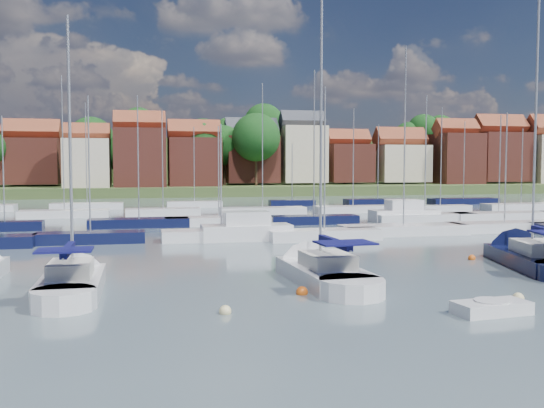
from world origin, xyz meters
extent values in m
plane|color=#404E56|center=(0.00, 40.00, 0.00)|extent=(260.00, 260.00, 0.00)
cube|color=silver|center=(-16.52, 2.18, 0.25)|extent=(2.66, 6.37, 1.20)
cone|color=silver|center=(-16.52, 6.16, 0.25)|extent=(2.66, 3.10, 2.65)
cylinder|color=silver|center=(-16.53, -1.01, 0.25)|extent=(2.66, 2.66, 1.20)
cube|color=beige|center=(-16.52, 1.73, 1.20)|extent=(1.86, 2.66, 0.70)
cylinder|color=#B2B2B7|center=(-16.52, 2.62, 6.75)|extent=(0.14, 0.14, 11.79)
cylinder|color=#B2B2B7|center=(-16.52, 0.85, 2.05)|extent=(0.10, 3.54, 0.10)
cube|color=#0D0E43|center=(-16.52, 0.85, 2.20)|extent=(0.30, 3.36, 0.35)
cube|color=#0D0E43|center=(-16.53, -0.30, 2.35)|extent=(2.26, 1.59, 0.08)
cube|color=silver|center=(-4.49, 2.24, 0.25)|extent=(3.36, 7.34, 1.20)
cone|color=silver|center=(-4.72, 6.73, 0.25)|extent=(3.17, 3.65, 3.00)
cylinder|color=silver|center=(-4.30, -1.35, 0.25)|extent=(3.15, 3.15, 1.20)
cube|color=beige|center=(-4.46, 1.74, 1.20)|extent=(2.25, 3.10, 0.70)
cylinder|color=#B2B2B7|center=(-4.51, 2.74, 7.51)|extent=(0.14, 0.14, 13.33)
cylinder|color=#B2B2B7|center=(-4.41, 0.74, 2.05)|extent=(0.30, 4.00, 0.10)
cube|color=#0D0E43|center=(-4.41, 0.74, 2.20)|extent=(0.49, 3.81, 0.35)
cube|color=#0D0E43|center=(-4.34, -0.56, 2.35)|extent=(2.64, 1.93, 0.08)
cube|color=black|center=(8.86, 4.06, 0.25)|extent=(5.12, 8.62, 1.20)
cone|color=black|center=(10.01, 8.96, 0.25)|extent=(4.17, 4.58, 3.36)
cube|color=beige|center=(8.73, 3.51, 1.20)|extent=(3.06, 3.81, 0.70)
cylinder|color=#B2B2B7|center=(8.98, 4.60, 8.48)|extent=(0.14, 0.14, 15.27)
cube|color=silver|center=(0.07, -5.36, 0.21)|extent=(3.11, 1.69, 0.59)
cylinder|color=silver|center=(0.07, -5.36, 0.38)|extent=(1.39, 1.39, 0.38)
sphere|color=beige|center=(-16.42, -1.41, 0.00)|extent=(0.49, 0.49, 0.49)
sphere|color=beige|center=(-10.19, -3.06, 0.00)|extent=(0.49, 0.49, 0.49)
sphere|color=#D85914|center=(-6.28, -0.24, 0.00)|extent=(0.54, 0.54, 0.54)
sphere|color=beige|center=(2.55, -3.48, 0.00)|extent=(0.51, 0.51, 0.51)
sphere|color=#D85914|center=(6.66, 7.22, 0.00)|extent=(0.45, 0.45, 0.45)
cube|color=black|center=(-17.11, 20.54, 0.35)|extent=(8.01, 2.24, 1.00)
cylinder|color=#B2B2B7|center=(-17.11, 20.54, 5.93)|extent=(0.12, 0.12, 10.16)
cube|color=silver|center=(-7.27, 20.20, 0.35)|extent=(9.22, 2.58, 1.00)
cylinder|color=#B2B2B7|center=(-7.27, 20.20, 4.94)|extent=(0.12, 0.12, 8.18)
cube|color=silver|center=(0.63, 18.61, 0.35)|extent=(8.78, 2.46, 1.00)
cylinder|color=#B2B2B7|center=(0.63, 18.61, 6.38)|extent=(0.12, 0.12, 11.06)
cube|color=silver|center=(8.23, 20.67, 0.35)|extent=(10.79, 3.02, 1.00)
cylinder|color=#B2B2B7|center=(8.23, 20.67, 8.29)|extent=(0.12, 0.12, 14.87)
cube|color=silver|center=(17.98, 21.03, 0.35)|extent=(10.13, 2.84, 1.00)
cylinder|color=#B2B2B7|center=(17.98, 21.03, 5.65)|extent=(0.12, 0.12, 9.59)
cube|color=silver|center=(-5.31, 20.00, 0.50)|extent=(7.00, 2.60, 1.40)
cube|color=silver|center=(-5.31, 20.00, 1.60)|extent=(3.50, 2.20, 1.30)
cube|color=black|center=(-25.24, 30.99, 0.35)|extent=(6.54, 1.83, 1.00)
cylinder|color=#B2B2B7|center=(-25.24, 30.99, 5.53)|extent=(0.12, 0.12, 9.37)
cube|color=black|center=(-13.55, 31.64, 0.35)|extent=(9.30, 2.60, 1.00)
cylinder|color=#B2B2B7|center=(-13.55, 31.64, 6.59)|extent=(0.12, 0.12, 11.48)
cube|color=silver|center=(-5.94, 32.01, 0.35)|extent=(10.40, 2.91, 1.00)
cylinder|color=#B2B2B7|center=(-5.94, 32.01, 5.24)|extent=(0.12, 0.12, 8.77)
cube|color=black|center=(3.48, 31.28, 0.35)|extent=(8.80, 2.46, 1.00)
cylinder|color=#B2B2B7|center=(3.48, 31.28, 8.01)|extent=(0.12, 0.12, 14.33)
cube|color=silver|center=(15.40, 31.16, 0.35)|extent=(10.73, 3.00, 1.00)
cylinder|color=#B2B2B7|center=(15.40, 31.16, 6.92)|extent=(0.12, 0.12, 12.14)
cube|color=silver|center=(23.82, 30.97, 0.35)|extent=(10.48, 2.93, 1.00)
cylinder|color=#B2B2B7|center=(23.82, 30.97, 5.99)|extent=(0.12, 0.12, 10.28)
cube|color=silver|center=(13.46, 32.00, 0.50)|extent=(7.00, 2.60, 1.40)
cube|color=silver|center=(13.46, 32.00, 1.60)|extent=(3.50, 2.20, 1.30)
cube|color=silver|center=(-21.71, 44.21, 0.35)|extent=(9.71, 2.72, 1.00)
cylinder|color=#B2B2B7|center=(-21.71, 44.21, 8.29)|extent=(0.12, 0.12, 14.88)
cube|color=silver|center=(-10.84, 44.51, 0.35)|extent=(8.49, 2.38, 1.00)
cylinder|color=#B2B2B7|center=(-10.84, 44.51, 6.51)|extent=(0.12, 0.12, 11.31)
cube|color=silver|center=(0.79, 43.78, 0.35)|extent=(10.16, 2.85, 1.00)
cylinder|color=#B2B2B7|center=(0.79, 43.78, 8.15)|extent=(0.12, 0.12, 14.59)
cube|color=silver|center=(12.17, 43.90, 0.35)|extent=(9.53, 2.67, 1.00)
cylinder|color=#B2B2B7|center=(12.17, 43.90, 6.81)|extent=(0.12, 0.12, 11.91)
cube|color=silver|center=(23.16, 42.50, 0.35)|extent=(7.62, 2.13, 1.00)
cylinder|color=#B2B2B7|center=(23.16, 42.50, 6.91)|extent=(0.12, 0.12, 12.13)
cube|color=silver|center=(35.22, 43.59, 0.35)|extent=(10.17, 2.85, 1.00)
cylinder|color=#B2B2B7|center=(35.22, 43.59, 5.72)|extent=(0.12, 0.12, 9.73)
cube|color=silver|center=(-20.26, 56.56, 0.35)|extent=(9.24, 2.59, 1.00)
cylinder|color=#B2B2B7|center=(-20.26, 56.56, 7.43)|extent=(0.12, 0.12, 13.17)
cube|color=silver|center=(-6.08, 57.30, 0.35)|extent=(7.57, 2.12, 1.00)
cylinder|color=#B2B2B7|center=(-6.08, 57.30, 5.97)|extent=(0.12, 0.12, 10.24)
cube|color=black|center=(7.88, 57.47, 0.35)|extent=(6.58, 1.84, 1.00)
cylinder|color=#B2B2B7|center=(7.88, 57.47, 4.85)|extent=(0.12, 0.12, 8.01)
cube|color=black|center=(20.94, 57.40, 0.35)|extent=(9.92, 2.78, 1.00)
cylinder|color=#B2B2B7|center=(20.94, 57.40, 6.31)|extent=(0.12, 0.12, 10.92)
cube|color=black|center=(34.28, 56.37, 0.35)|extent=(10.55, 2.95, 1.00)
cylinder|color=#B2B2B7|center=(34.28, 56.37, 6.61)|extent=(0.12, 0.12, 11.51)
cube|color=#44572B|center=(0.00, 117.00, 0.30)|extent=(200.00, 70.00, 3.00)
cube|color=#44572B|center=(0.00, 142.00, 5.00)|extent=(200.00, 60.00, 14.00)
cube|color=brown|center=(-33.65, 97.79, 6.56)|extent=(10.37, 9.97, 8.73)
cube|color=brown|center=(-33.65, 97.79, 12.20)|extent=(10.57, 5.13, 5.13)
cube|color=beige|center=(-22.74, 89.00, 6.08)|extent=(8.09, 8.80, 8.96)
cube|color=brown|center=(-22.74, 89.00, 11.55)|extent=(8.25, 4.00, 4.00)
cube|color=brown|center=(-13.35, 89.94, 7.08)|extent=(9.36, 10.17, 10.97)
cube|color=brown|center=(-13.35, 89.94, 13.72)|extent=(9.54, 4.63, 4.63)
cube|color=brown|center=(-3.04, 91.65, 6.31)|extent=(9.90, 8.56, 9.42)
cube|color=brown|center=(-3.04, 91.65, 12.23)|extent=(10.10, 4.90, 4.90)
cube|color=brown|center=(9.10, 96.65, 6.95)|extent=(10.59, 8.93, 9.49)
cube|color=#383A42|center=(9.10, 96.65, 12.99)|extent=(10.80, 5.24, 5.24)
cube|color=beige|center=(19.71, 95.80, 8.02)|extent=(9.01, 8.61, 11.65)
cube|color=#383A42|center=(19.71, 95.80, 14.95)|extent=(9.19, 4.46, 4.46)
cube|color=brown|center=(30.17, 97.00, 6.20)|extent=(9.10, 9.34, 8.00)
cube|color=brown|center=(30.17, 97.00, 11.32)|extent=(9.28, 4.50, 4.50)
cube|color=beige|center=(41.95, 96.59, 6.14)|extent=(10.86, 9.59, 7.88)
cube|color=brown|center=(41.95, 96.59, 11.41)|extent=(11.07, 5.37, 5.37)
cube|color=brown|center=(53.76, 93.92, 7.09)|extent=(9.18, 9.96, 10.97)
cube|color=brown|center=(53.76, 93.92, 13.70)|extent=(9.36, 4.54, 4.54)
cube|color=brown|center=(65.18, 95.21, 7.58)|extent=(11.39, 9.67, 10.76)
cube|color=brown|center=(65.18, 95.21, 14.36)|extent=(11.62, 5.64, 5.64)
cylinder|color=#382619|center=(56.77, 115.51, 8.51)|extent=(0.50, 0.50, 4.47)
sphere|color=#1B4D18|center=(56.77, 115.51, 14.58)|extent=(8.18, 8.18, 8.18)
cylinder|color=#382619|center=(3.46, 95.93, 3.83)|extent=(0.50, 0.50, 4.46)
sphere|color=#1B4D18|center=(3.46, 95.93, 9.88)|extent=(8.15, 8.15, 8.15)
cylinder|color=#382619|center=(15.22, 113.68, 8.58)|extent=(0.50, 0.50, 5.15)
sphere|color=#1B4D18|center=(15.22, 113.68, 15.56)|extent=(9.41, 9.41, 9.41)
cylinder|color=#382619|center=(-13.54, 116.31, 8.68)|extent=(0.50, 0.50, 4.56)
sphere|color=#1B4D18|center=(-13.54, 116.31, 14.87)|extent=(8.34, 8.34, 8.34)
cylinder|color=#382619|center=(-23.24, 105.25, 4.18)|extent=(0.50, 0.50, 5.15)
sphere|color=#1B4D18|center=(-23.24, 105.25, 11.17)|extent=(9.42, 9.42, 9.42)
cylinder|color=#382619|center=(-38.67, 107.32, 6.76)|extent=(0.50, 0.50, 3.42)
sphere|color=#1B4D18|center=(-38.67, 107.32, 11.40)|extent=(6.26, 6.26, 6.26)
cylinder|color=#382619|center=(13.76, 104.71, 3.48)|extent=(0.50, 0.50, 3.77)
sphere|color=#1B4D18|center=(13.76, 104.71, 8.60)|extent=(6.89, 6.89, 6.89)
cylinder|color=#382619|center=(9.05, 90.94, 4.21)|extent=(0.50, 0.50, 5.21)
sphere|color=#1B4D18|center=(9.05, 90.94, 11.28)|extent=(9.53, 9.53, 9.53)
cylinder|color=#382619|center=(61.93, 101.62, 3.09)|extent=(0.50, 0.50, 2.97)
sphere|color=#1B4D18|center=(61.93, 101.62, 7.12)|extent=(5.44, 5.44, 5.44)
cylinder|color=#382619|center=(-1.15, 93.75, 4.02)|extent=(0.50, 0.50, 4.84)
sphere|color=#1B4D18|center=(-1.15, 93.75, 10.59)|extent=(8.85, 8.85, 8.85)
cylinder|color=#382619|center=(52.68, 115.72, 8.17)|extent=(0.50, 0.50, 3.72)
sphere|color=#1B4D18|center=(52.68, 115.72, 13.21)|extent=(6.80, 6.80, 6.80)
cylinder|color=#382619|center=(54.05, 94.13, 3.62)|extent=(0.50, 0.50, 4.05)
sphere|color=#1B4D18|center=(54.05, 94.13, 9.11)|extent=(7.40, 7.40, 7.40)
cylinder|color=#382619|center=(6.84, 113.29, 7.91)|extent=(0.50, 0.50, 3.93)
sphere|color=#1B4D18|center=(6.84, 113.29, 13.24)|extent=(7.19, 7.19, 7.19)
cylinder|color=#382619|center=(30.65, 100.17, 3.51)|extent=(0.50, 0.50, 3.82)
sphere|color=#1B4D18|center=(30.65, 100.17, 8.70)|extent=(6.99, 6.99, 6.99)
cylinder|color=#382619|center=(-17.44, 93.12, 3.34)|extent=(0.50, 0.50, 3.48)
sphere|color=#1B4D18|center=(-17.44, 93.12, 8.07)|extent=(6.37, 6.37, 6.37)
cylinder|color=#382619|center=(57.51, 102.81, 3.09)|extent=(0.50, 0.50, 2.99)
sphere|color=#1B4D18|center=(57.51, 102.81, 7.14)|extent=(5.46, 5.46, 5.46)
cylinder|color=#382619|center=(3.61, 99.04, 3.22)|extent=(0.50, 0.50, 3.25)
sphere|color=#1B4D18|center=(3.61, 99.04, 7.63)|extent=(5.94, 5.94, 5.94)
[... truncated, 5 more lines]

